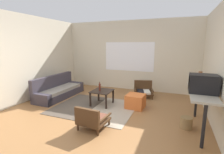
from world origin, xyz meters
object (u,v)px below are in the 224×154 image
Objects in this scene: couch at (59,90)px; armchair_by_window at (143,90)px; crt_television at (203,84)px; armchair_striped_foreground at (92,119)px; clay_vase at (200,81)px; ottoman_orange at (135,101)px; glass_bottle at (100,87)px; wicker_basket at (186,123)px; console_shelf at (201,95)px; coffee_table at (102,93)px.

couch is 2.94m from armchair_by_window.
crt_television is (4.27, -0.90, 0.81)m from couch.
armchair_striped_foreground is 2.57m from clay_vase.
ottoman_orange is at bearing -90.15° from armchair_by_window.
couch is at bearing 179.22° from ottoman_orange.
ottoman_orange is 1.84× the size of glass_bottle.
armchair_by_window is 1.68m from glass_bottle.
couch is at bearing 168.11° from crt_television.
armchair_striped_foreground is 2.46× the size of wicker_basket.
armchair_striped_foreground is at bearing -158.55° from console_shelf.
couch is 7.69× the size of wicker_basket.
clay_vase is at bearing 31.25° from armchair_striped_foreground.
armchair_by_window is 2.64m from crt_television.
couch is 4.37m from console_shelf.
clay_vase is at bearing 64.73° from wicker_basket.
couch is 4.35m from clay_vase.
couch is 2.69m from armchair_striped_foreground.
glass_bottle reaches higher than coffee_table.
coffee_table is 1.50m from armchair_striped_foreground.
console_shelf is at bearing 21.45° from armchair_striped_foreground.
console_shelf reaches higher than couch.
ottoman_orange is at bearing 70.11° from armchair_striped_foreground.
clay_vase is 1.26× the size of glass_bottle.
console_shelf reaches higher than armchair_by_window.
couch is 4.12m from wicker_basket.
coffee_table is 2.72m from crt_television.
coffee_table is 2.49× the size of wicker_basket.
console_shelf is 0.68m from wicker_basket.
wicker_basket is (2.30, -0.64, -0.23)m from coffee_table.
glass_bottle is (-1.06, -0.15, 0.35)m from ottoman_orange.
crt_television is at bearing -29.21° from ottoman_orange.
glass_bottle is (-1.06, -1.27, 0.31)m from armchair_by_window.
armchair_striped_foreground is 1.83× the size of clay_vase.
couch is at bearing 143.55° from armchair_striped_foreground.
glass_bottle is (-2.60, 0.72, -0.49)m from crt_television.
console_shelf reaches higher than armchair_striped_foreground.
console_shelf is at bearing -90.00° from clay_vase.
crt_television reaches higher than armchair_striped_foreground.
console_shelf is 6.10× the size of wicker_basket.
armchair_striped_foreground is at bearing -148.75° from clay_vase.
armchair_striped_foreground is at bearing -70.83° from glass_bottle.
armchair_striped_foreground is at bearing -36.45° from couch.
clay_vase is 2.64m from glass_bottle.
couch is at bearing 169.80° from console_shelf.
armchair_by_window is 2.21× the size of clay_vase.
clay_vase reaches higher than wicker_basket.
coffee_table is at bearing 106.60° from armchair_striped_foreground.
coffee_table is 0.41× the size of console_shelf.
clay_vase reaches higher than coffee_table.
crt_television is at bearing -15.41° from glass_bottle.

